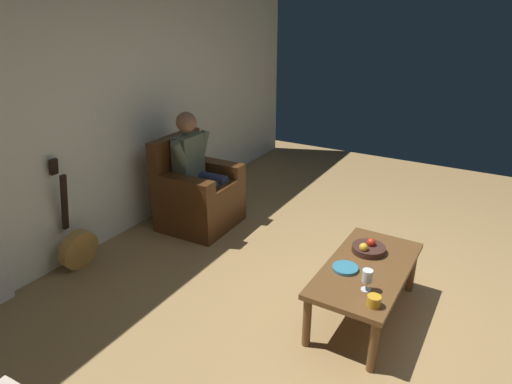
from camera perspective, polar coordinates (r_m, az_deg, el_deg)
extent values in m
plane|color=#A17E4E|center=(3.78, 18.47, -14.53)|extent=(7.65, 7.65, 0.00)
cube|color=white|center=(4.62, -17.80, 10.11)|extent=(6.78, 0.06, 2.59)
cube|color=#492812|center=(4.85, -7.15, -2.00)|extent=(0.78, 0.73, 0.41)
cube|color=#492812|center=(4.71, -6.70, 0.67)|extent=(0.44, 0.60, 0.10)
cube|color=#492812|center=(4.95, -5.37, 2.68)|extent=(0.19, 0.71, 0.24)
cube|color=#492812|center=(4.50, -9.50, 0.39)|extent=(0.19, 0.71, 0.24)
cube|color=#492812|center=(4.84, -10.28, 3.97)|extent=(0.76, 0.14, 0.56)
cube|color=#535F4D|center=(4.72, -8.70, 4.38)|extent=(0.35, 0.19, 0.49)
sphere|color=brown|center=(4.61, -8.98, 8.86)|extent=(0.21, 0.21, 0.21)
cylinder|color=#27324E|center=(4.76, -5.96, 1.73)|extent=(0.14, 0.40, 0.13)
cylinder|color=#27324E|center=(4.76, -3.87, -1.68)|extent=(0.12, 0.12, 0.51)
cylinder|color=#535F4D|center=(4.81, -6.87, 6.18)|extent=(0.20, 0.10, 0.29)
cylinder|color=#27324E|center=(4.61, -7.28, 0.98)|extent=(0.14, 0.40, 0.13)
cylinder|color=#27324E|center=(4.62, -5.13, -2.54)|extent=(0.12, 0.12, 0.51)
cylinder|color=#535F4D|center=(4.50, -9.78, 4.86)|extent=(0.20, 0.10, 0.29)
cube|color=brown|center=(3.44, 14.06, -9.58)|extent=(1.16, 0.59, 0.04)
cylinder|color=brown|center=(3.96, 19.40, -9.43)|extent=(0.06, 0.06, 0.40)
cylinder|color=brown|center=(3.11, 14.85, -18.64)|extent=(0.06, 0.06, 0.40)
cylinder|color=brown|center=(4.04, 12.90, -7.89)|extent=(0.06, 0.06, 0.40)
cylinder|color=brown|center=(3.22, 6.56, -16.24)|extent=(0.06, 0.06, 0.40)
cylinder|color=#AF843F|center=(4.36, -21.87, -6.87)|extent=(0.37, 0.16, 0.38)
cylinder|color=black|center=(4.31, -21.48, -6.83)|extent=(0.10, 0.02, 0.10)
cube|color=black|center=(4.23, -23.42, -1.26)|extent=(0.05, 0.12, 0.53)
cube|color=black|center=(4.16, -24.59, 2.98)|extent=(0.07, 0.05, 0.14)
cylinder|color=silver|center=(3.18, 13.94, -12.09)|extent=(0.07, 0.07, 0.01)
cylinder|color=silver|center=(3.16, 14.00, -11.57)|extent=(0.01, 0.01, 0.06)
cylinder|color=silver|center=(3.12, 14.13, -10.42)|extent=(0.07, 0.07, 0.09)
cylinder|color=#590C19|center=(3.13, 14.09, -10.79)|extent=(0.06, 0.06, 0.03)
cylinder|color=#3E241E|center=(3.62, 14.29, -7.12)|extent=(0.26, 0.26, 0.05)
sphere|color=gold|center=(3.53, 13.67, -6.94)|extent=(0.07, 0.07, 0.07)
sphere|color=red|center=(3.61, 14.59, -6.32)|extent=(0.07, 0.07, 0.07)
cylinder|color=teal|center=(3.36, 11.39, -9.58)|extent=(0.19, 0.19, 0.02)
cylinder|color=gold|center=(3.02, 14.93, -13.40)|extent=(0.09, 0.09, 0.07)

